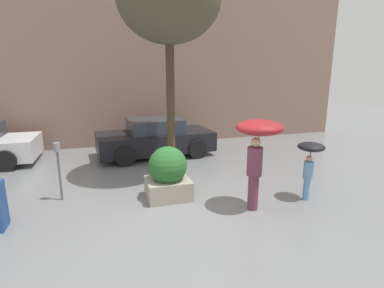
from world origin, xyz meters
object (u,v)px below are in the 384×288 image
(person_child, at_px, (310,156))
(parking_meter, at_px, (58,159))
(person_adult, at_px, (258,139))
(parked_car_near, at_px, (155,138))
(planter_box, at_px, (168,174))

(person_child, relative_size, parking_meter, 0.98)
(person_adult, bearing_deg, person_child, -31.69)
(person_adult, height_order, parked_car_near, person_adult)
(planter_box, distance_m, person_adult, 2.17)
(planter_box, relative_size, person_child, 0.92)
(parking_meter, bearing_deg, person_child, -15.93)
(planter_box, bearing_deg, person_child, -17.65)
(parking_meter, bearing_deg, planter_box, -13.67)
(planter_box, height_order, parked_car_near, parked_car_near)
(person_child, xyz_separation_m, parked_car_near, (-2.68, 4.64, -0.41))
(planter_box, height_order, parking_meter, parking_meter)
(person_child, xyz_separation_m, parking_meter, (-5.38, 1.53, -0.06))
(planter_box, bearing_deg, parked_car_near, 84.56)
(person_adult, distance_m, parked_car_near, 4.98)
(person_adult, bearing_deg, parking_meter, 123.28)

